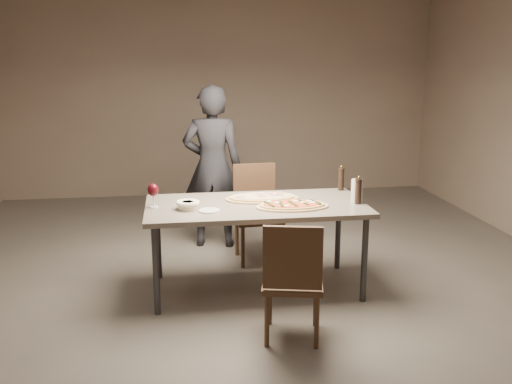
{
  "coord_description": "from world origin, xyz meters",
  "views": [
    {
      "loc": [
        -0.66,
        -4.48,
        1.95
      ],
      "look_at": [
        0.0,
        0.0,
        0.85
      ],
      "focal_mm": 40.0,
      "sensor_mm": 36.0,
      "label": 1
    }
  ],
  "objects": [
    {
      "name": "side_plate",
      "position": [
        -0.4,
        -0.17,
        0.76
      ],
      "size": [
        0.17,
        0.17,
        0.01
      ],
      "rotation": [
        0.0,
        0.0,
        -0.39
      ],
      "color": "white",
      "rests_on": "dining_table"
    },
    {
      "name": "oil_dish",
      "position": [
        0.38,
        -0.22,
        0.76
      ],
      "size": [
        0.12,
        0.12,
        0.01
      ],
      "rotation": [
        0.0,
        0.0,
        -0.01
      ],
      "color": "white",
      "rests_on": "dining_table"
    },
    {
      "name": "carafe",
      "position": [
        0.83,
        -0.08,
        0.85
      ],
      "size": [
        0.09,
        0.09,
        0.2
      ],
      "rotation": [
        0.0,
        0.0,
        0.25
      ],
      "color": "silver",
      "rests_on": "dining_table"
    },
    {
      "name": "dining_table",
      "position": [
        0.0,
        0.0,
        0.69
      ],
      "size": [
        1.8,
        0.9,
        0.75
      ],
      "color": "slate",
      "rests_on": "ground"
    },
    {
      "name": "zucchini_pizza",
      "position": [
        0.27,
        -0.15,
        0.77
      ],
      "size": [
        0.59,
        0.33,
        0.05
      ],
      "rotation": [
        0.0,
        0.0,
        -0.32
      ],
      "color": "tan",
      "rests_on": "dining_table"
    },
    {
      "name": "pepper_mill_left",
      "position": [
        0.83,
        -0.12,
        0.86
      ],
      "size": [
        0.06,
        0.06,
        0.23
      ],
      "rotation": [
        0.0,
        0.0,
        0.17
      ],
      "color": "black",
      "rests_on": "dining_table"
    },
    {
      "name": "bread_basket",
      "position": [
        -0.56,
        -0.08,
        0.79
      ],
      "size": [
        0.19,
        0.19,
        0.07
      ],
      "rotation": [
        0.0,
        0.0,
        -0.43
      ],
      "color": "#F4EAC5",
      "rests_on": "dining_table"
    },
    {
      "name": "ham_pizza",
      "position": [
        0.07,
        0.14,
        0.77
      ],
      "size": [
        0.62,
        0.35,
        0.04
      ],
      "rotation": [
        0.0,
        0.0,
        -0.42
      ],
      "color": "tan",
      "rests_on": "dining_table"
    },
    {
      "name": "room",
      "position": [
        0.0,
        0.0,
        1.4
      ],
      "size": [
        7.0,
        7.0,
        7.0
      ],
      "color": "#5E5851",
      "rests_on": "ground"
    },
    {
      "name": "chair_far",
      "position": [
        0.12,
        0.78,
        0.51
      ],
      "size": [
        0.45,
        0.45,
        0.92
      ],
      "rotation": [
        0.0,
        0.0,
        3.19
      ],
      "color": "#432C1C",
      "rests_on": "ground"
    },
    {
      "name": "chair_near",
      "position": [
        0.11,
        -0.94,
        0.49
      ],
      "size": [
        0.49,
        0.49,
        0.87
      ],
      "rotation": [
        0.0,
        0.0,
        -0.23
      ],
      "color": "#432C1C",
      "rests_on": "ground"
    },
    {
      "name": "wine_glass",
      "position": [
        -0.83,
        0.01,
        0.89
      ],
      "size": [
        0.09,
        0.09,
        0.2
      ],
      "rotation": [
        0.0,
        0.0,
        0.24
      ],
      "color": "silver",
      "rests_on": "dining_table"
    },
    {
      "name": "diner",
      "position": [
        -0.27,
        1.21,
        0.83
      ],
      "size": [
        0.66,
        0.5,
        1.66
      ],
      "primitive_type": "imported",
      "rotation": [
        0.0,
        0.0,
        2.97
      ],
      "color": "black",
      "rests_on": "ground"
    },
    {
      "name": "pepper_mill_right",
      "position": [
        0.83,
        0.37,
        0.86
      ],
      "size": [
        0.06,
        0.06,
        0.23
      ],
      "rotation": [
        0.0,
        0.0,
        -0.04
      ],
      "color": "black",
      "rests_on": "dining_table"
    }
  ]
}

